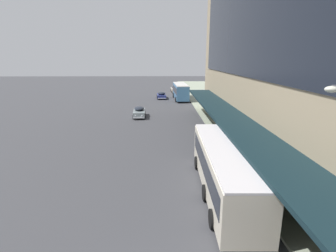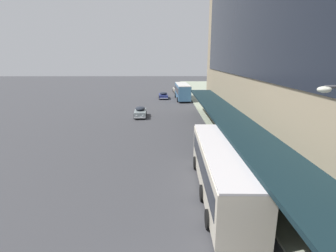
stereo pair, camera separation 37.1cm
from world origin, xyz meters
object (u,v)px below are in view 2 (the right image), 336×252
(transit_bus_kerbside_front, at_px, (221,167))
(transit_bus_kerbside_rear, at_px, (182,91))
(sedan_lead_mid, at_px, (163,95))
(sedan_trailing_mid, at_px, (140,112))
(sedan_oncoming_front, at_px, (177,89))

(transit_bus_kerbside_front, relative_size, transit_bus_kerbside_rear, 1.18)
(transit_bus_kerbside_front, height_order, sedan_lead_mid, transit_bus_kerbside_front)
(transit_bus_kerbside_front, bearing_deg, transit_bus_kerbside_rear, 89.94)
(sedan_lead_mid, height_order, sedan_trailing_mid, sedan_trailing_mid)
(transit_bus_kerbside_front, height_order, sedan_trailing_mid, transit_bus_kerbside_front)
(transit_bus_kerbside_rear, height_order, sedan_oncoming_front, transit_bus_kerbside_rear)
(sedan_oncoming_front, height_order, sedan_trailing_mid, sedan_trailing_mid)
(sedan_oncoming_front, bearing_deg, transit_bus_kerbside_front, -89.32)
(transit_bus_kerbside_rear, height_order, sedan_lead_mid, transit_bus_kerbside_rear)
(transit_bus_kerbside_rear, relative_size, sedan_oncoming_front, 1.93)
(transit_bus_kerbside_front, relative_size, sedan_trailing_mid, 2.67)
(sedan_lead_mid, relative_size, sedan_trailing_mid, 1.04)
(transit_bus_kerbside_rear, bearing_deg, sedan_oncoming_front, 93.05)
(transit_bus_kerbside_rear, distance_m, sedan_oncoming_front, 12.31)
(transit_bus_kerbside_front, bearing_deg, sedan_trailing_mid, 107.66)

